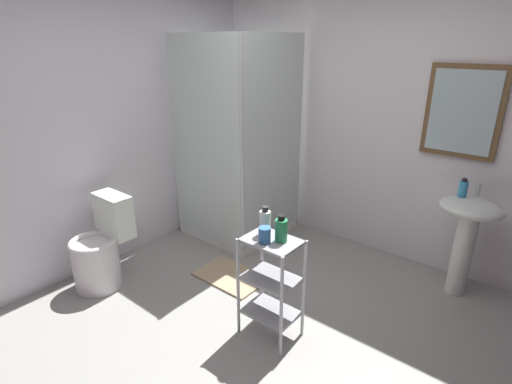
% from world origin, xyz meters
% --- Properties ---
extents(ground_plane, '(4.20, 4.20, 0.02)m').
position_xyz_m(ground_plane, '(0.00, 0.00, -0.01)').
color(ground_plane, '#969590').
extents(wall_back, '(4.20, 0.14, 2.50)m').
position_xyz_m(wall_back, '(0.01, 1.85, 1.25)').
color(wall_back, white).
rests_on(wall_back, ground_plane).
extents(wall_left, '(0.10, 4.20, 2.50)m').
position_xyz_m(wall_left, '(-1.85, 0.00, 1.25)').
color(wall_left, white).
rests_on(wall_left, ground_plane).
extents(shower_stall, '(0.92, 0.92, 2.00)m').
position_xyz_m(shower_stall, '(-1.19, 1.17, 0.46)').
color(shower_stall, white).
rests_on(shower_stall, ground_plane).
extents(pedestal_sink, '(0.46, 0.37, 0.81)m').
position_xyz_m(pedestal_sink, '(0.86, 1.52, 0.58)').
color(pedestal_sink, white).
rests_on(pedestal_sink, ground_plane).
extents(sink_faucet, '(0.03, 0.03, 0.10)m').
position_xyz_m(sink_faucet, '(0.86, 1.64, 0.86)').
color(sink_faucet, silver).
rests_on(sink_faucet, pedestal_sink).
extents(toilet, '(0.37, 0.49, 0.76)m').
position_xyz_m(toilet, '(-1.48, -0.23, 0.31)').
color(toilet, white).
rests_on(toilet, ground_plane).
extents(storage_cart, '(0.38, 0.28, 0.74)m').
position_xyz_m(storage_cart, '(-0.02, 0.16, 0.44)').
color(storage_cart, silver).
rests_on(storage_cart, ground_plane).
extents(hand_soap_bottle, '(0.06, 0.06, 0.14)m').
position_xyz_m(hand_soap_bottle, '(0.77, 1.55, 0.87)').
color(hand_soap_bottle, '#389ED1').
rests_on(hand_soap_bottle, pedestal_sink).
extents(body_wash_bottle_green, '(0.08, 0.08, 0.18)m').
position_xyz_m(body_wash_bottle_green, '(0.04, 0.19, 0.82)').
color(body_wash_bottle_green, '#299155').
rests_on(body_wash_bottle_green, storage_cart).
extents(lotion_bottle_white, '(0.07, 0.07, 0.20)m').
position_xyz_m(lotion_bottle_white, '(-0.10, 0.20, 0.83)').
color(lotion_bottle_white, white).
rests_on(lotion_bottle_white, storage_cart).
extents(rinse_cup, '(0.08, 0.08, 0.10)m').
position_xyz_m(rinse_cup, '(-0.03, 0.11, 0.79)').
color(rinse_cup, '#3870B2').
rests_on(rinse_cup, storage_cart).
extents(bath_mat, '(0.60, 0.40, 0.02)m').
position_xyz_m(bath_mat, '(-0.71, 0.51, 0.01)').
color(bath_mat, tan).
rests_on(bath_mat, ground_plane).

